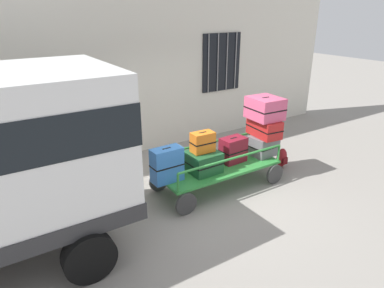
% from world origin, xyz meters
% --- Properties ---
extents(ground_plane, '(40.00, 40.00, 0.00)m').
position_xyz_m(ground_plane, '(0.00, 0.00, 0.00)').
color(ground_plane, gray).
extents(building_wall, '(12.00, 0.38, 5.00)m').
position_xyz_m(building_wall, '(0.01, 2.73, 2.50)').
color(building_wall, silver).
rests_on(building_wall, ground).
extents(luggage_cart, '(2.53, 1.06, 0.46)m').
position_xyz_m(luggage_cart, '(0.36, 0.04, 0.37)').
color(luggage_cart, '#2D8438').
rests_on(luggage_cart, ground).
extents(cart_railing, '(2.41, 0.93, 0.35)m').
position_xyz_m(cart_railing, '(0.36, 0.04, 0.75)').
color(cart_railing, '#2D8438').
rests_on(cart_railing, luggage_cart).
extents(suitcase_left_bottom, '(0.57, 0.30, 0.63)m').
position_xyz_m(suitcase_left_bottom, '(-0.78, 0.04, 0.77)').
color(suitcase_left_bottom, '#3372C6').
rests_on(suitcase_left_bottom, luggage_cart).
extents(suitcase_midleft_bottom, '(0.59, 0.57, 0.40)m').
position_xyz_m(suitcase_midleft_bottom, '(-0.02, 0.02, 0.65)').
color(suitcase_midleft_bottom, '#194C28').
rests_on(suitcase_midleft_bottom, luggage_cart).
extents(suitcase_midleft_middle, '(0.44, 0.28, 0.38)m').
position_xyz_m(suitcase_midleft_middle, '(-0.02, 0.04, 1.04)').
color(suitcase_midleft_middle, orange).
rests_on(suitcase_midleft_middle, suitcase_midleft_bottom).
extents(suitcase_center_bottom, '(0.53, 0.37, 0.51)m').
position_xyz_m(suitcase_center_bottom, '(0.74, 0.07, 0.71)').
color(suitcase_center_bottom, maroon).
rests_on(suitcase_center_bottom, luggage_cart).
extents(suitcase_midright_bottom, '(0.58, 0.50, 0.41)m').
position_xyz_m(suitcase_midright_bottom, '(1.50, 0.01, 0.66)').
color(suitcase_midright_bottom, slate).
rests_on(suitcase_midright_bottom, luggage_cart).
extents(suitcase_midright_middle, '(0.48, 0.76, 0.37)m').
position_xyz_m(suitcase_midright_middle, '(1.50, 0.01, 1.05)').
color(suitcase_midright_middle, '#B21E1E').
rests_on(suitcase_midright_middle, suitcase_midright_bottom).
extents(suitcase_midright_top, '(0.63, 0.69, 0.45)m').
position_xyz_m(suitcase_midright_top, '(1.50, 0.04, 1.46)').
color(suitcase_midright_top, '#CC4C72').
rests_on(suitcase_midright_top, suitcase_midright_middle).
extents(backpack, '(0.27, 0.22, 0.44)m').
position_xyz_m(backpack, '(2.13, 0.02, 0.22)').
color(backpack, maroon).
rests_on(backpack, ground).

